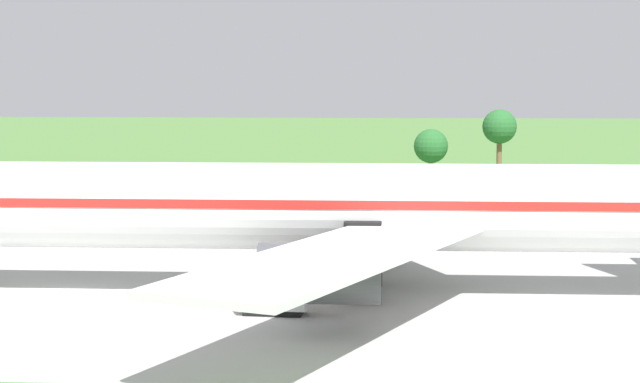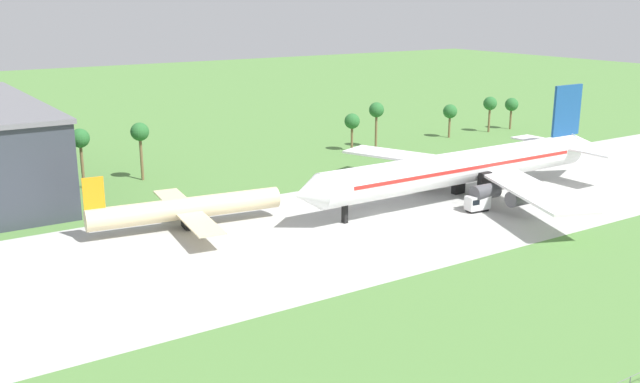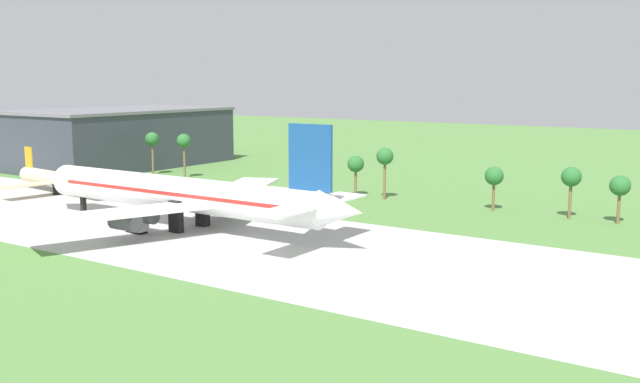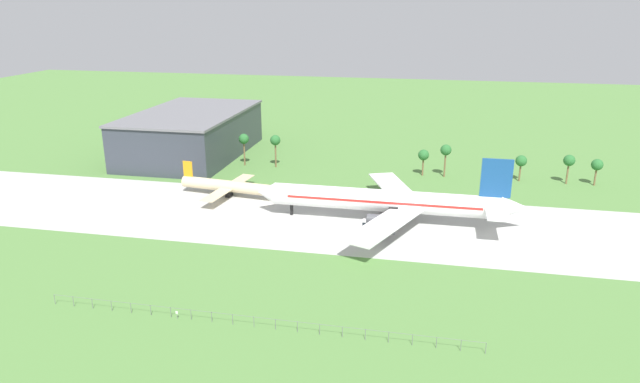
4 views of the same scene
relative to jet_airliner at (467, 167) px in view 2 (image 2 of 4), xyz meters
The scene contains 6 objects.
ground_plane 19.89m from the jet_airliner, behind, with size 600.00×600.00×0.00m, color #517F3D.
taxiway_strip 19.88m from the jet_airliner, behind, with size 320.00×44.00×0.02m.
jet_airliner is the anchor object (origin of this frame).
regional_aircraft 50.18m from the jet_airliner, 166.99° to the left, with size 30.46×27.54×9.69m.
baggage_tug 9.24m from the jet_airliner, 121.15° to the right, with size 4.36×2.38×2.76m.
palm_tree_row 46.18m from the jet_airliner, 77.14° to the left, with size 119.79×3.60×11.48m.
Camera 2 is at (-70.37, -87.48, 34.59)m, focal length 40.00 mm.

